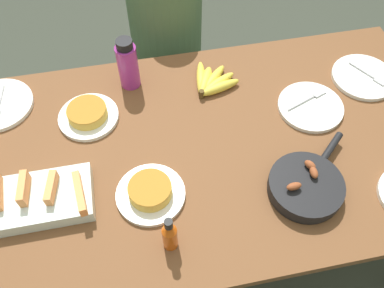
# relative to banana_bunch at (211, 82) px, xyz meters

# --- Properties ---
(ground_plane) EXTENTS (14.00, 14.00, 0.00)m
(ground_plane) POSITION_rel_banana_bunch_xyz_m (-0.13, -0.28, -0.77)
(ground_plane) COLOR #383D33
(dining_table) EXTENTS (1.88, 0.96, 0.75)m
(dining_table) POSITION_rel_banana_bunch_xyz_m (-0.13, -0.28, -0.10)
(dining_table) COLOR brown
(dining_table) RESTS_ON ground_plane
(banana_bunch) EXTENTS (0.18, 0.19, 0.04)m
(banana_bunch) POSITION_rel_banana_bunch_xyz_m (0.00, 0.00, 0.00)
(banana_bunch) COLOR gold
(banana_bunch) RESTS_ON dining_table
(melon_tray) EXTENTS (0.31, 0.19, 0.10)m
(melon_tray) POSITION_rel_banana_bunch_xyz_m (-0.63, -0.39, 0.01)
(melon_tray) COLOR silver
(melon_tray) RESTS_ON dining_table
(skillet) EXTENTS (0.31, 0.30, 0.08)m
(skillet) POSITION_rel_banana_bunch_xyz_m (0.19, -0.51, 0.01)
(skillet) COLOR black
(skillet) RESTS_ON dining_table
(frittata_plate_center) EXTENTS (0.22, 0.22, 0.05)m
(frittata_plate_center) POSITION_rel_banana_bunch_xyz_m (-0.47, -0.07, 0.00)
(frittata_plate_center) COLOR white
(frittata_plate_center) RESTS_ON dining_table
(frittata_plate_side) EXTENTS (0.22, 0.22, 0.06)m
(frittata_plate_side) POSITION_rel_banana_bunch_xyz_m (-0.29, -0.43, 0.00)
(frittata_plate_side) COLOR white
(frittata_plate_side) RESTS_ON dining_table
(empty_plate_far_left) EXTENTS (0.24, 0.24, 0.02)m
(empty_plate_far_left) POSITION_rel_banana_bunch_xyz_m (0.34, -0.18, -0.01)
(empty_plate_far_left) COLOR white
(empty_plate_far_left) RESTS_ON dining_table
(empty_plate_far_right) EXTENTS (0.25, 0.25, 0.02)m
(empty_plate_far_right) POSITION_rel_banana_bunch_xyz_m (0.60, -0.08, -0.01)
(empty_plate_far_right) COLOR white
(empty_plate_far_right) RESTS_ON dining_table
(water_bottle) EXTENTS (0.08, 0.08, 0.21)m
(water_bottle) POSITION_rel_banana_bunch_xyz_m (-0.30, 0.07, 0.08)
(water_bottle) COLOR #992D89
(water_bottle) RESTS_ON dining_table
(hot_sauce_bottle) EXTENTS (0.04, 0.04, 0.16)m
(hot_sauce_bottle) POSITION_rel_banana_bunch_xyz_m (-0.26, -0.60, 0.05)
(hot_sauce_bottle) COLOR #C64C0F
(hot_sauce_bottle) RESTS_ON dining_table
(person_figure) EXTENTS (0.36, 0.36, 1.21)m
(person_figure) POSITION_rel_banana_bunch_xyz_m (-0.11, 0.46, -0.27)
(person_figure) COLOR black
(person_figure) RESTS_ON ground_plane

